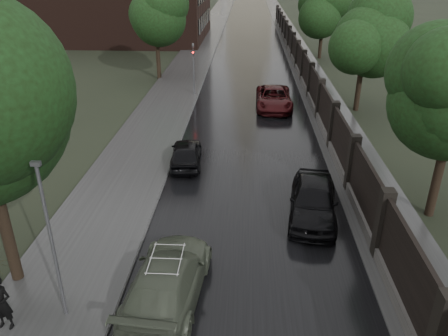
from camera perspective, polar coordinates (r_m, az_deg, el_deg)
fence_right at (r=41.24m, az=9.97°, el=13.17°), size 0.45×75.72×2.70m
tree_left_far at (r=39.07m, az=-8.93°, el=18.88°), size 4.25×4.25×7.39m
tree_right_b at (r=31.35m, az=17.98°, el=15.85°), size 4.08×4.08×7.01m
tree_right_c at (r=48.87m, az=12.89°, el=19.52°), size 4.08×4.08×7.01m
lamp_post at (r=12.89m, az=-21.55°, el=-9.09°), size 0.25×0.12×5.11m
traffic_light at (r=34.05m, az=-4.00°, el=13.29°), size 0.16×0.32×4.00m
volga_sedan at (r=13.90m, az=-7.39°, el=-14.29°), size 2.55×5.37×1.51m
hatchback_left at (r=22.46m, az=-4.96°, el=1.96°), size 1.83×3.93×1.30m
car_right_near at (r=18.14m, az=11.58°, el=-4.10°), size 2.46×4.86×1.59m
car_right_far at (r=31.52m, az=6.54°, el=9.05°), size 2.45×5.30×1.47m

